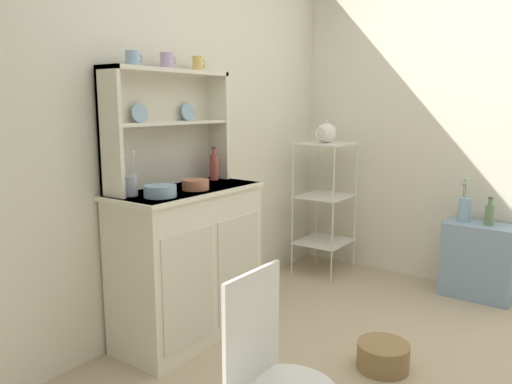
{
  "coord_description": "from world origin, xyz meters",
  "views": [
    {
      "loc": [
        -2.3,
        -0.63,
        1.4
      ],
      "look_at": [
        0.1,
        1.12,
        0.87
      ],
      "focal_mm": 34.59,
      "sensor_mm": 36.0,
      "label": 1
    }
  ],
  "objects": [
    {
      "name": "wall_back",
      "position": [
        0.0,
        1.62,
        1.25
      ],
      "size": [
        3.84,
        0.05,
        2.5
      ],
      "primitive_type": "cube",
      "color": "silver",
      "rests_on": "ground"
    },
    {
      "name": "wall_right",
      "position": [
        1.62,
        0.0,
        1.25
      ],
      "size": [
        0.05,
        3.84,
        2.5
      ],
      "primitive_type": "cube",
      "color": "silver",
      "rests_on": "ground"
    },
    {
      "name": "hutch_cabinet",
      "position": [
        -0.25,
        1.37,
        0.47
      ],
      "size": [
        0.94,
        0.45,
        0.91
      ],
      "color": "silver",
      "rests_on": "ground"
    },
    {
      "name": "hutch_shelf_unit",
      "position": [
        -0.25,
        1.53,
        1.31
      ],
      "size": [
        0.88,
        0.18,
        0.68
      ],
      "color": "silver",
      "rests_on": "hutch_cabinet"
    },
    {
      "name": "bakers_rack",
      "position": [
        1.26,
        1.26,
        0.68
      ],
      "size": [
        0.43,
        0.39,
        1.09
      ],
      "color": "silver",
      "rests_on": "ground"
    },
    {
      "name": "side_shelf_blue",
      "position": [
        1.44,
        0.09,
        0.27
      ],
      "size": [
        0.28,
        0.48,
        0.55
      ],
      "primitive_type": "cube",
      "color": "#849EBC",
      "rests_on": "ground"
    },
    {
      "name": "wire_chair",
      "position": [
        -1.04,
        0.23,
        0.52
      ],
      "size": [
        0.36,
        0.36,
        0.85
      ],
      "rotation": [
        0.0,
        0.0,
        -0.48
      ],
      "color": "white",
      "rests_on": "ground"
    },
    {
      "name": "floor_basket",
      "position": [
        0.07,
        0.26,
        0.07
      ],
      "size": [
        0.28,
        0.28,
        0.14
      ],
      "primitive_type": "cylinder",
      "color": "#93754C",
      "rests_on": "ground"
    },
    {
      "name": "cup_sky_0",
      "position": [
        -0.5,
        1.49,
        1.64
      ],
      "size": [
        0.09,
        0.07,
        0.08
      ],
      "color": "#8EB2D1",
      "rests_on": "hutch_shelf_unit"
    },
    {
      "name": "cup_lilac_1",
      "position": [
        -0.26,
        1.49,
        1.64
      ],
      "size": [
        0.09,
        0.08,
        0.09
      ],
      "color": "#B79ECC",
      "rests_on": "hutch_shelf_unit"
    },
    {
      "name": "cup_gold_2",
      "position": [
        0.01,
        1.49,
        1.64
      ],
      "size": [
        0.08,
        0.06,
        0.09
      ],
      "color": "#DBB760",
      "rests_on": "hutch_shelf_unit"
    },
    {
      "name": "bowl_mixing_large",
      "position": [
        -0.52,
        1.29,
        0.95
      ],
      "size": [
        0.17,
        0.17,
        0.06
      ],
      "primitive_type": "cylinder",
      "color": "#8EB2D1",
      "rests_on": "hutch_cabinet"
    },
    {
      "name": "bowl_floral_medium",
      "position": [
        -0.25,
        1.29,
        0.94
      ],
      "size": [
        0.15,
        0.15,
        0.06
      ],
      "primitive_type": "cylinder",
      "color": "#C67556",
      "rests_on": "hutch_cabinet"
    },
    {
      "name": "jam_bottle",
      "position": [
        0.1,
        1.45,
        1.0
      ],
      "size": [
        0.05,
        0.05,
        0.21
      ],
      "color": "#B74C47",
      "rests_on": "hutch_cabinet"
    },
    {
      "name": "utensil_jar",
      "position": [
        -0.6,
        1.44,
        0.97
      ],
      "size": [
        0.08,
        0.08,
        0.24
      ],
      "color": "#B2B7C6",
      "rests_on": "hutch_cabinet"
    },
    {
      "name": "porcelain_teapot",
      "position": [
        1.26,
        1.26,
        1.17
      ],
      "size": [
        0.25,
        0.16,
        0.18
      ],
      "color": "white",
      "rests_on": "bakers_rack"
    },
    {
      "name": "flower_vase",
      "position": [
        1.44,
        0.21,
        0.65
      ],
      "size": [
        0.09,
        0.09,
        0.32
      ],
      "color": "#8EB2D1",
      "rests_on": "side_shelf_blue"
    },
    {
      "name": "oil_bottle",
      "position": [
        1.44,
        0.04,
        0.63
      ],
      "size": [
        0.06,
        0.06,
        0.2
      ],
      "color": "#6B8C60",
      "rests_on": "side_shelf_blue"
    }
  ]
}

